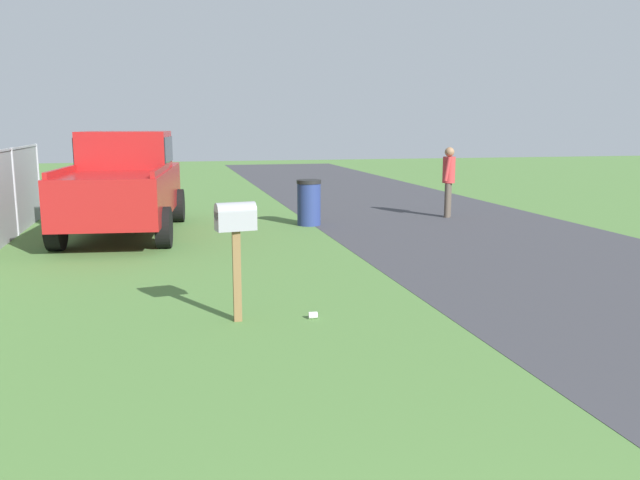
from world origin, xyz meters
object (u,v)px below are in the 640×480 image
object	(u,v)px
mailbox	(236,227)
pickup_truck	(124,180)
trash_bin	(309,202)
pedestrian	(449,177)

from	to	relation	value
mailbox	pickup_truck	distance (m)	6.88
trash_bin	pedestrian	distance (m)	3.61
pedestrian	pickup_truck	bearing A→B (deg)	39.67
pickup_truck	trash_bin	distance (m)	3.98
trash_bin	pedestrian	bearing A→B (deg)	-82.82
pickup_truck	pedestrian	distance (m)	7.51
pickup_truck	trash_bin	size ratio (longest dim) A/B	5.01
mailbox	trash_bin	bearing A→B (deg)	-28.62
trash_bin	pedestrian	world-z (taller)	pedestrian
mailbox	pedestrian	world-z (taller)	pedestrian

